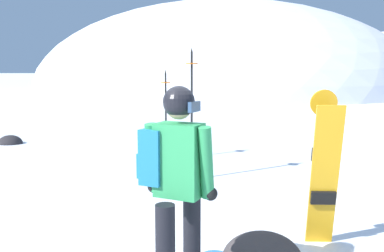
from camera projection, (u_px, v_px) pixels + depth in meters
ridge_peak_main at (223, 92)px, 33.90m from camera, size 28.90×26.01×13.77m
snowboarder_main at (176, 186)px, 3.41m from camera, size 0.88×1.72×1.71m
spare_snowboard at (324, 169)px, 4.41m from camera, size 0.28×0.34×1.63m
piste_marker_near at (192, 106)px, 7.03m from camera, size 0.20×0.20×2.18m
piste_marker_far at (166, 109)px, 8.61m from camera, size 0.20×0.20×1.83m
rock_mid at (10, 144)px, 10.62m from camera, size 0.60×0.51×0.42m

